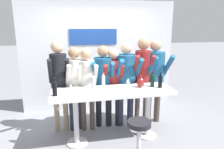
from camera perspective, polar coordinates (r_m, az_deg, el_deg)
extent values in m
plane|color=gray|center=(3.82, 0.30, -18.00)|extent=(40.00, 40.00, 0.00)
cube|color=silver|center=(4.88, -3.57, 5.27)|extent=(3.68, 0.10, 2.60)
cube|color=#1E479E|center=(4.75, -5.34, 10.68)|extent=(1.11, 0.02, 0.36)
cube|color=white|center=(3.43, 0.32, -4.92)|extent=(2.08, 0.64, 0.06)
cylinder|color=silver|center=(3.53, -10.22, -12.40)|extent=(0.09, 0.09, 0.88)
cylinder|color=silver|center=(3.75, -9.91, -18.63)|extent=(0.36, 0.36, 0.02)
cylinder|color=silver|center=(3.77, 10.11, -10.66)|extent=(0.09, 0.09, 0.88)
cylinder|color=silver|center=(3.98, 9.83, -16.62)|extent=(0.36, 0.36, 0.02)
cylinder|color=silver|center=(3.15, 7.60, -18.65)|extent=(0.06, 0.06, 0.60)
cylinder|color=black|center=(3.00, 7.79, -13.69)|extent=(0.35, 0.35, 0.07)
cylinder|color=gray|center=(4.05, -15.52, -9.87)|extent=(0.10, 0.10, 0.85)
cylinder|color=gray|center=(4.05, -13.12, -9.71)|extent=(0.10, 0.10, 0.85)
cylinder|color=black|center=(3.82, -14.98, 0.72)|extent=(0.33, 0.33, 0.67)
sphere|color=#D6AD89|center=(3.75, -15.42, 7.70)|extent=(0.23, 0.23, 0.23)
cylinder|color=black|center=(3.65, -17.24, 0.77)|extent=(0.10, 0.39, 0.51)
cylinder|color=black|center=(3.65, -12.70, 1.06)|extent=(0.10, 0.39, 0.51)
cylinder|color=#23283D|center=(4.03, -11.35, -10.23)|extent=(0.10, 0.10, 0.79)
cylinder|color=#23283D|center=(4.06, -8.88, -9.93)|extent=(0.10, 0.10, 0.79)
cylinder|color=beige|center=(3.82, -10.54, -0.35)|extent=(0.37, 0.37, 0.62)
sphere|color=#9E7556|center=(3.74, -10.83, 6.11)|extent=(0.21, 0.21, 0.21)
cylinder|color=beige|center=(3.64, -12.44, -0.42)|extent=(0.14, 0.37, 0.48)
cylinder|color=beige|center=(3.69, -7.79, 0.00)|extent=(0.14, 0.37, 0.48)
cylinder|color=#473D33|center=(3.98, -8.14, -10.44)|extent=(0.10, 0.10, 0.78)
cylinder|color=#473D33|center=(4.00, -5.70, -10.29)|extent=(0.10, 0.10, 0.78)
cylinder|color=beige|center=(3.76, -7.22, -0.65)|extent=(0.31, 0.31, 0.61)
sphere|color=tan|center=(3.68, -7.41, 5.83)|extent=(0.21, 0.21, 0.21)
cylinder|color=beige|center=(3.60, -9.32, -0.65)|extent=(0.08, 0.36, 0.47)
cylinder|color=beige|center=(3.62, -4.75, -0.42)|extent=(0.08, 0.36, 0.47)
cylinder|color=black|center=(4.11, -3.84, -9.45)|extent=(0.12, 0.12, 0.79)
cylinder|color=black|center=(4.11, -1.03, -9.41)|extent=(0.12, 0.12, 0.79)
cylinder|color=#19517A|center=(3.89, -2.54, 0.23)|extent=(0.41, 0.41, 0.63)
sphere|color=#9E7556|center=(3.81, -2.61, 6.64)|extent=(0.21, 0.21, 0.21)
cylinder|color=#19517A|center=(3.73, -5.15, 0.33)|extent=(0.14, 0.38, 0.49)
cylinder|color=#19517A|center=(3.73, 0.12, 0.40)|extent=(0.14, 0.38, 0.49)
cylinder|color=black|center=(4.12, -0.83, -9.53)|extent=(0.10, 0.10, 0.76)
cylinder|color=black|center=(4.13, 1.63, -9.49)|extent=(0.10, 0.10, 0.76)
cylinder|color=maroon|center=(3.91, 0.42, -0.26)|extent=(0.36, 0.36, 0.60)
sphere|color=#D6AD89|center=(3.83, 0.43, 5.86)|extent=(0.21, 0.21, 0.21)
cylinder|color=maroon|center=(3.75, -1.77, -0.18)|extent=(0.13, 0.36, 0.46)
cylinder|color=maroon|center=(3.77, 2.84, -0.13)|extent=(0.13, 0.36, 0.46)
cylinder|color=#23283D|center=(4.13, 2.37, -9.08)|extent=(0.13, 0.13, 0.82)
cylinder|color=#23283D|center=(4.20, 5.24, -8.73)|extent=(0.13, 0.13, 0.82)
cylinder|color=#19517A|center=(3.94, 3.99, 0.99)|extent=(0.43, 0.43, 0.65)
sphere|color=#D6AD89|center=(3.87, 4.10, 7.53)|extent=(0.22, 0.22, 0.22)
cylinder|color=#19517A|center=(3.73, 2.10, 1.00)|extent=(0.13, 0.40, 0.51)
cylinder|color=#19517A|center=(3.86, 7.44, 1.34)|extent=(0.13, 0.40, 0.51)
cylinder|color=#473D33|center=(4.21, 7.22, -8.42)|extent=(0.10, 0.10, 0.86)
cylinder|color=#473D33|center=(4.24, 9.52, -8.36)|extent=(0.10, 0.10, 0.86)
cylinder|color=maroon|center=(4.01, 8.75, 1.87)|extent=(0.36, 0.36, 0.68)
sphere|color=#9E7556|center=(3.94, 9.00, 8.63)|extent=(0.23, 0.23, 0.23)
cylinder|color=maroon|center=(3.81, 7.01, 2.08)|extent=(0.15, 0.40, 0.52)
cylinder|color=maroon|center=(3.86, 11.33, 2.07)|extent=(0.15, 0.40, 0.52)
cylinder|color=#473D33|center=(4.29, 10.35, -8.27)|extent=(0.12, 0.12, 0.84)
cylinder|color=#473D33|center=(4.40, 12.78, -7.83)|extent=(0.12, 0.12, 0.84)
cylinder|color=#19517A|center=(4.13, 12.07, 1.74)|extent=(0.45, 0.45, 0.67)
sphere|color=tan|center=(4.06, 12.40, 8.17)|extent=(0.23, 0.23, 0.23)
cylinder|color=#19517A|center=(3.89, 11.10, 1.78)|extent=(0.16, 0.41, 0.52)
cylinder|color=#19517A|center=(4.09, 15.52, 2.12)|extent=(0.16, 0.41, 0.52)
cylinder|color=black|center=(3.24, -16.06, -4.13)|extent=(0.07, 0.07, 0.21)
sphere|color=black|center=(3.21, -16.18, -2.37)|extent=(0.07, 0.07, 0.07)
cylinder|color=black|center=(3.20, -16.22, -1.75)|extent=(0.03, 0.03, 0.07)
cylinder|color=black|center=(3.19, -16.27, -0.99)|extent=(0.03, 0.03, 0.02)
cylinder|color=#B7BCC1|center=(3.50, -5.29, -2.53)|extent=(0.07, 0.07, 0.18)
sphere|color=#B7BCC1|center=(3.47, -5.33, -1.06)|extent=(0.07, 0.07, 0.07)
cylinder|color=#B7BCC1|center=(3.46, -5.34, -0.54)|extent=(0.03, 0.03, 0.07)
cylinder|color=black|center=(3.45, -5.35, 0.10)|extent=(0.03, 0.03, 0.01)
cylinder|color=#B7BCC1|center=(3.51, -2.47, -2.25)|extent=(0.06, 0.06, 0.20)
sphere|color=#B7BCC1|center=(3.48, -2.48, -0.64)|extent=(0.06, 0.06, 0.06)
cylinder|color=#B7BCC1|center=(3.47, -2.49, -0.06)|extent=(0.02, 0.02, 0.07)
cylinder|color=black|center=(3.46, -2.50, 0.64)|extent=(0.03, 0.03, 0.02)
cylinder|color=black|center=(3.63, 13.60, -2.14)|extent=(0.07, 0.07, 0.20)
sphere|color=black|center=(3.61, 13.68, -0.64)|extent=(0.07, 0.07, 0.07)
cylinder|color=black|center=(3.60, 13.71, -0.10)|extent=(0.03, 0.03, 0.07)
cylinder|color=black|center=(3.59, 13.75, 0.54)|extent=(0.03, 0.03, 0.01)
cylinder|color=black|center=(3.67, 11.47, -1.91)|extent=(0.07, 0.07, 0.19)
sphere|color=black|center=(3.65, 11.54, -0.45)|extent=(0.07, 0.07, 0.07)
cylinder|color=black|center=(3.64, 11.57, 0.07)|extent=(0.03, 0.03, 0.07)
cylinder|color=black|center=(3.63, 11.60, 0.69)|extent=(0.03, 0.03, 0.01)
cylinder|color=silver|center=(3.28, -11.65, -5.51)|extent=(0.06, 0.06, 0.01)
cylinder|color=silver|center=(3.26, -11.68, -4.78)|extent=(0.01, 0.01, 0.08)
cone|color=silver|center=(3.24, -11.75, -3.35)|extent=(0.07, 0.07, 0.09)
cylinder|color=silver|center=(3.57, 4.53, -3.69)|extent=(0.06, 0.06, 0.01)
cylinder|color=silver|center=(3.55, 4.55, -3.02)|extent=(0.01, 0.01, 0.08)
cone|color=silver|center=(3.53, 4.57, -1.69)|extent=(0.07, 0.07, 0.09)
ellipsoid|color=maroon|center=(3.59, 8.15, -2.32)|extent=(0.13, 0.13, 0.17)
cylinder|color=maroon|center=(3.56, 8.21, -0.61)|extent=(0.04, 0.04, 0.05)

